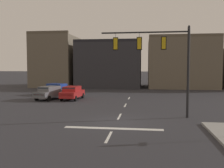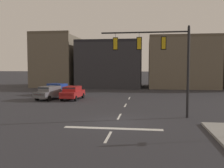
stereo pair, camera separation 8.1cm
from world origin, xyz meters
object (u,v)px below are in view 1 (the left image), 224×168
Objects in this scene: car_lot_nearside at (57,89)px; car_lot_farside at (72,92)px; car_lot_middle at (50,92)px; signal_mast_near_side at (160,54)px.

car_lot_farside is (3.45, -4.47, 0.00)m from car_lot_nearside.
car_lot_nearside is at bearing 127.66° from car_lot_farside.
car_lot_farside is at bearing -52.34° from car_lot_nearside.
car_lot_middle is 1.04× the size of car_lot_farside.
car_lot_nearside is at bearing 133.59° from signal_mast_near_side.
car_lot_middle is 2.71m from car_lot_farside.
signal_mast_near_side is 1.50× the size of car_lot_nearside.
car_lot_middle is at bearing -174.13° from car_lot_farside.
signal_mast_near_side is at bearing -46.41° from car_lot_nearside.
car_lot_nearside is 5.65m from car_lot_farside.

